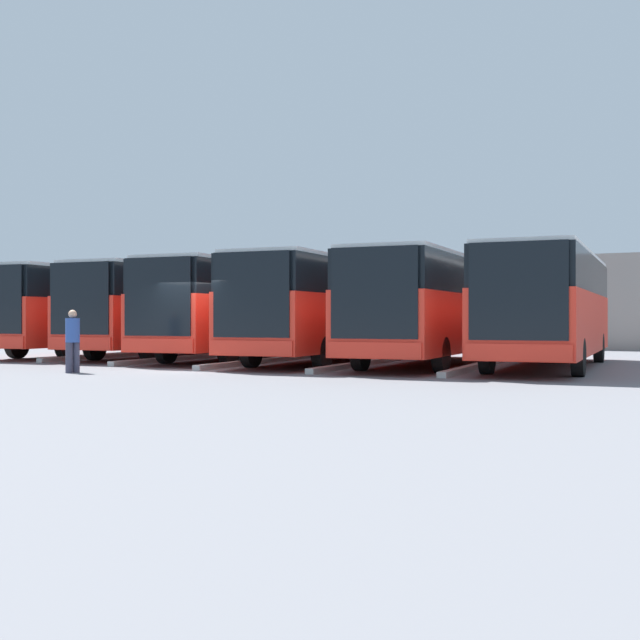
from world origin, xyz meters
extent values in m
plane|color=slate|center=(0.00, 0.00, 0.00)|extent=(600.00, 600.00, 0.00)
cube|color=red|center=(-8.73, -5.63, 1.32)|extent=(3.44, 11.47, 1.73)
cube|color=black|center=(-8.73, -5.63, 2.71)|extent=(3.39, 11.30, 1.06)
cube|color=black|center=(-9.16, 0.02, 2.10)|extent=(2.27, 0.21, 2.29)
cube|color=red|center=(-9.16, 0.03, 0.67)|extent=(2.46, 0.25, 0.40)
cube|color=silver|center=(-8.73, -5.63, 3.30)|extent=(3.30, 11.01, 0.12)
cylinder|color=black|center=(-10.14, -2.22, 0.48)|extent=(0.37, 0.99, 0.96)
cylinder|color=black|center=(-7.86, -2.05, 0.48)|extent=(0.37, 0.99, 0.96)
cylinder|color=black|center=(-9.61, -9.21, 0.48)|extent=(0.37, 0.99, 0.96)
cylinder|color=black|center=(-7.32, -9.04, 0.48)|extent=(0.37, 0.99, 0.96)
cube|color=#B2B2AD|center=(-6.98, -3.93, 0.07)|extent=(0.82, 7.68, 0.15)
cube|color=red|center=(-5.24, -5.33, 1.32)|extent=(3.44, 11.47, 1.73)
cube|color=black|center=(-5.24, -5.33, 2.71)|extent=(3.39, 11.30, 1.06)
cube|color=black|center=(-5.67, 0.32, 2.10)|extent=(2.27, 0.21, 2.29)
cube|color=red|center=(-5.67, 0.33, 0.67)|extent=(2.46, 0.25, 0.40)
cube|color=silver|center=(-5.24, -5.33, 3.30)|extent=(3.30, 11.01, 0.12)
cylinder|color=black|center=(-6.65, -1.92, 0.48)|extent=(0.37, 0.99, 0.96)
cylinder|color=black|center=(-4.36, -1.75, 0.48)|extent=(0.37, 0.99, 0.96)
cylinder|color=black|center=(-6.11, -8.91, 0.48)|extent=(0.37, 0.99, 0.96)
cylinder|color=black|center=(-3.83, -8.74, 0.48)|extent=(0.37, 0.99, 0.96)
cube|color=#B2B2AD|center=(-3.49, -3.63, 0.07)|extent=(0.82, 7.68, 0.15)
cube|color=red|center=(-1.75, -5.16, 1.32)|extent=(3.44, 11.47, 1.73)
cube|color=black|center=(-1.75, -5.16, 2.71)|extent=(3.39, 11.30, 1.06)
cube|color=black|center=(-2.18, 0.49, 2.10)|extent=(2.27, 0.21, 2.29)
cube|color=red|center=(-2.18, 0.49, 0.67)|extent=(2.46, 0.25, 0.40)
cube|color=silver|center=(-1.75, -5.16, 3.30)|extent=(3.30, 11.01, 0.12)
cylinder|color=black|center=(-3.15, -1.76, 0.48)|extent=(0.37, 0.99, 0.96)
cylinder|color=black|center=(-0.87, -1.58, 0.48)|extent=(0.37, 0.99, 0.96)
cylinder|color=black|center=(-2.62, -8.75, 0.48)|extent=(0.37, 0.99, 0.96)
cylinder|color=black|center=(-0.34, -8.57, 0.48)|extent=(0.37, 0.99, 0.96)
cube|color=#B2B2AD|center=(0.00, -3.47, 0.07)|extent=(0.82, 7.68, 0.15)
cube|color=red|center=(1.75, -5.60, 1.32)|extent=(3.44, 11.47, 1.73)
cube|color=black|center=(1.75, -5.60, 2.71)|extent=(3.39, 11.30, 1.06)
cube|color=black|center=(1.32, 0.06, 2.10)|extent=(2.27, 0.21, 2.29)
cube|color=red|center=(1.31, 0.06, 0.67)|extent=(2.46, 0.25, 0.40)
cube|color=silver|center=(1.75, -5.60, 3.30)|extent=(3.30, 11.01, 0.12)
cylinder|color=black|center=(0.34, -2.19, 0.48)|extent=(0.37, 0.99, 0.96)
cylinder|color=black|center=(2.62, -2.01, 0.48)|extent=(0.37, 0.99, 0.96)
cylinder|color=black|center=(0.87, -9.18, 0.48)|extent=(0.37, 0.99, 0.96)
cylinder|color=black|center=(3.15, -9.00, 0.48)|extent=(0.37, 0.99, 0.96)
cube|color=#B2B2AD|center=(3.49, -3.90, 0.07)|extent=(0.82, 7.68, 0.15)
cube|color=red|center=(5.24, -6.07, 1.32)|extent=(3.44, 11.47, 1.73)
cube|color=black|center=(5.24, -6.07, 2.71)|extent=(3.39, 11.30, 1.06)
cube|color=black|center=(4.81, -0.42, 2.10)|extent=(2.27, 0.21, 2.29)
cube|color=red|center=(4.81, -0.42, 0.67)|extent=(2.46, 0.25, 0.40)
cube|color=silver|center=(5.24, -6.07, 3.30)|extent=(3.30, 11.01, 0.12)
cylinder|color=black|center=(3.83, -2.66, 0.48)|extent=(0.37, 0.99, 0.96)
cylinder|color=black|center=(6.11, -2.49, 0.48)|extent=(0.37, 0.99, 0.96)
cylinder|color=black|center=(4.36, -9.65, 0.48)|extent=(0.37, 0.99, 0.96)
cylinder|color=black|center=(6.65, -9.48, 0.48)|extent=(0.37, 0.99, 0.96)
cube|color=#B2B2AD|center=(6.98, -4.38, 0.07)|extent=(0.82, 7.68, 0.15)
cube|color=red|center=(8.73, -5.80, 1.32)|extent=(3.44, 11.47, 1.73)
cube|color=black|center=(8.73, -5.80, 2.71)|extent=(3.39, 11.30, 1.06)
cube|color=silver|center=(8.73, -5.80, 3.30)|extent=(3.30, 11.01, 0.12)
cylinder|color=black|center=(7.32, -2.40, 0.48)|extent=(0.37, 0.99, 0.96)
cylinder|color=black|center=(9.61, -2.22, 0.48)|extent=(0.37, 0.99, 0.96)
cylinder|color=black|center=(7.86, -9.39, 0.48)|extent=(0.37, 0.99, 0.96)
cylinder|color=black|center=(10.14, -9.21, 0.48)|extent=(0.37, 0.99, 0.96)
cylinder|color=#38384C|center=(2.14, 2.69, 0.41)|extent=(0.23, 0.23, 0.82)
cylinder|color=#38384C|center=(2.08, 2.49, 0.41)|extent=(0.23, 0.23, 0.82)
cylinder|color=#2D4C99|center=(2.11, 2.59, 1.14)|extent=(0.46, 0.46, 0.65)
sphere|color=tan|center=(2.11, 2.59, 1.58)|extent=(0.22, 0.22, 0.22)
cube|color=gray|center=(0.00, -26.63, 2.21)|extent=(43.88, 13.51, 4.43)
cube|color=silver|center=(0.00, -34.89, 4.18)|extent=(43.88, 3.00, 0.24)
cylinder|color=slate|center=(15.36, -35.99, 2.09)|extent=(0.20, 0.20, 4.18)
camera|label=1|loc=(-13.66, 18.52, 1.46)|focal=45.00mm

